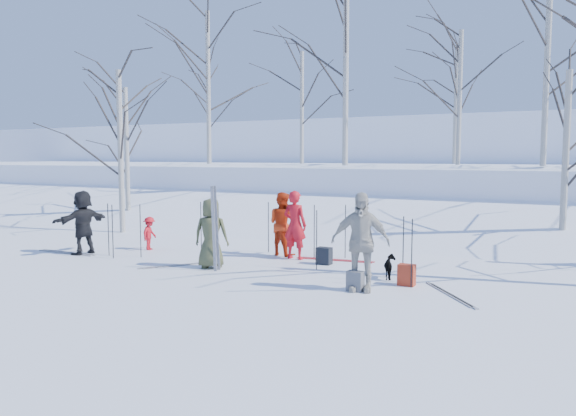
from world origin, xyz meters
The scene contains 40 objects.
ground centered at (0.00, 0.00, 0.00)m, with size 120.00×120.00×0.00m, color white.
snow_ramp centered at (0.00, 7.00, 0.15)m, with size 70.00×9.50×1.40m, color white.
snow_plateau centered at (0.00, 17.00, 1.00)m, with size 70.00×18.00×2.20m, color white.
far_hill centered at (0.00, 38.00, 2.00)m, with size 90.00×30.00×6.00m, color white.
skier_olive_center centered at (-1.13, -0.05, 0.80)m, with size 0.78×0.51×1.59m, color #3F4328.
skier_red_north centered at (-0.02, 1.88, 0.85)m, with size 0.62×0.41×1.70m, color red.
skier_redor_behind centered at (-0.54, 2.18, 0.81)m, with size 0.79×0.62×1.63m, color red.
skier_red_seated centered at (-4.11, 1.16, 0.45)m, with size 0.58×0.34×0.90m, color red.
skier_cream_east centered at (2.63, -0.44, 0.94)m, with size 1.10×0.46×1.87m, color beige.
skier_grey_west centered at (-5.16, -0.17, 0.83)m, with size 1.54×0.49×1.66m, color black.
dog centered at (2.80, 0.86, 0.25)m, with size 0.27×0.58×0.49m, color black.
upright_ski_left centered at (-0.84, -0.35, 0.95)m, with size 0.07×0.02×1.90m, color silver.
upright_ski_right centered at (-0.85, -0.22, 0.95)m, with size 0.07×0.02×1.90m, color silver.
ski_pair_a centered at (-1.94, -0.14, 0.01)m, with size 1.20×1.70×0.02m, color silver, non-canonical shape.
ski_pair_b centered at (-5.67, -0.29, 0.01)m, with size 1.91×0.27×0.02m, color silver, non-canonical shape.
ski_pair_c centered at (4.21, 0.04, 0.01)m, with size 1.32×1.62×0.02m, color silver, non-canonical shape.
ski_pair_d centered at (0.93, 2.19, 0.01)m, with size 1.91×0.48×0.02m, color #B3191E, non-canonical shape.
ski_pole_a centered at (3.12, 0.66, 0.67)m, with size 0.02×0.02×1.34m, color black.
ski_pole_b centered at (-4.02, -0.25, 0.67)m, with size 0.02×0.02×1.34m, color black.
ski_pole_c centered at (1.02, 2.60, 0.67)m, with size 0.02×0.02×1.34m, color black.
ski_pole_d centered at (3.40, 0.30, 0.67)m, with size 0.02×0.02×1.34m, color black.
ski_pole_e centered at (-1.09, 2.39, 0.67)m, with size 0.02×0.02×1.34m, color black.
ski_pole_f centered at (-3.52, 0.20, 0.67)m, with size 0.02×0.02×1.34m, color black.
ski_pole_g centered at (-4.40, -0.03, 0.67)m, with size 0.02×0.02×1.34m, color black.
ski_pole_h centered at (0.37, 2.18, 0.67)m, with size 0.02×0.02×1.34m, color black.
ski_pole_i centered at (1.03, 0.96, 0.67)m, with size 0.02×0.02×1.34m, color black.
ski_pole_j centered at (-2.67, 1.56, 0.67)m, with size 0.02×0.02×1.34m, color black.
backpack_red centered at (3.27, 0.42, 0.21)m, with size 0.32×0.22×0.42m, color #9F2D18.
backpack_grey centered at (2.56, -0.50, 0.19)m, with size 0.30×0.20×0.38m, color #53555A.
backpack_dark centered at (0.92, 1.60, 0.20)m, with size 0.34×0.24×0.40m, color black.
birch_plateau_b centered at (-5.53, 12.76, 4.74)m, with size 4.15×4.15×5.08m, color silver, non-canonical shape.
birch_plateau_c centered at (1.57, 12.55, 4.82)m, with size 4.26×4.26×5.23m, color silver, non-canonical shape.
birch_plateau_d centered at (-12.05, 14.43, 4.82)m, with size 4.27×4.27×5.24m, color silver, non-canonical shape.
birch_plateau_e centered at (-1.88, 9.29, 5.64)m, with size 5.42×5.42×6.88m, color silver, non-canonical shape.
birch_plateau_f centered at (4.77, 11.14, 5.58)m, with size 5.34×5.34×6.77m, color silver, non-canonical shape.
birch_plateau_g centered at (0.51, 16.64, 4.92)m, with size 4.40×4.40×5.43m, color silver, non-canonical shape.
birch_plateau_i centered at (-8.99, 10.33, 5.58)m, with size 5.33×5.33×6.75m, color silver, non-canonical shape.
birch_edge_a centered at (-7.40, 3.40, 2.68)m, with size 4.35×4.35×5.35m, color silver, non-canonical shape.
birch_edge_d centered at (-9.38, 5.65, 2.57)m, with size 4.20×4.20×5.15m, color silver, non-canonical shape.
birch_edge_e centered at (5.71, 6.14, 2.38)m, with size 3.93×3.93×4.76m, color silver, non-canonical shape.
Camera 1 is at (6.50, -10.21, 2.54)m, focal length 35.00 mm.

